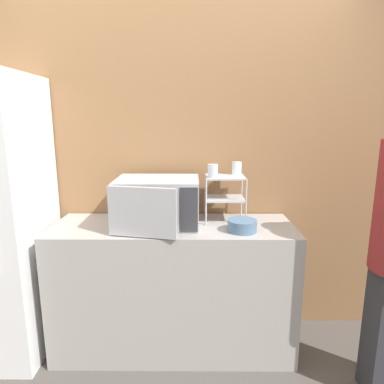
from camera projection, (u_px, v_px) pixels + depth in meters
The scene contains 8 objects.
ground_plane at pixel (172, 371), 2.24m from camera, with size 12.00×12.00×0.00m, color #4C4742.
wall_back at pixel (175, 162), 2.57m from camera, with size 8.00×0.06×2.60m.
counter at pixel (174, 286), 2.43m from camera, with size 1.64×0.58×0.91m.
microwave at pixel (157, 203), 2.29m from camera, with size 0.55×0.52×0.32m.
dish_rack at pixel (225, 189), 2.39m from camera, with size 0.28×0.23×0.32m.
glass_front_left at pixel (213, 171), 2.30m from camera, with size 0.07×0.07×0.09m.
glass_back_right at pixel (237, 168), 2.43m from camera, with size 0.07×0.07×0.09m.
bowl at pixel (242, 226), 2.19m from camera, with size 0.19×0.19×0.08m.
Camera 1 is at (0.14, -1.94, 1.62)m, focal length 32.00 mm.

